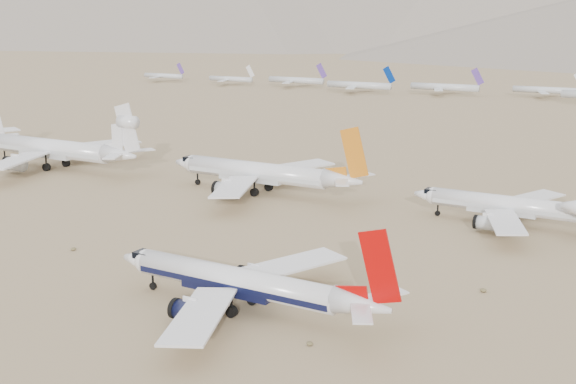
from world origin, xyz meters
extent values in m
plane|color=#8C7751|center=(0.00, 0.00, 0.00)|extent=(7000.00, 7000.00, 0.00)
cylinder|color=white|center=(9.53, 6.69, 4.32)|extent=(31.77, 3.76, 3.76)
cube|color=black|center=(9.53, 6.69, 3.85)|extent=(31.14, 3.81, 0.85)
sphere|color=white|center=(-6.35, 6.69, 4.32)|extent=(3.76, 3.76, 3.76)
cube|color=black|center=(-6.92, 6.69, 5.35)|extent=(2.63, 2.44, 0.94)
cone|color=white|center=(29.17, 6.69, 4.60)|extent=(7.94, 3.76, 3.76)
cube|color=white|center=(11.99, -4.45, 3.66)|extent=(12.27, 19.34, 0.59)
cube|color=white|center=(30.72, 3.04, 5.07)|extent=(5.04, 6.59, 0.23)
cylinder|color=black|center=(7.77, -1.11, 1.97)|extent=(4.41, 2.70, 2.70)
cube|color=white|center=(11.99, 17.84, 3.66)|extent=(12.27, 19.34, 0.59)
cube|color=white|center=(30.72, 10.35, 5.07)|extent=(5.04, 6.59, 0.23)
cylinder|color=black|center=(7.77, 14.50, 1.97)|extent=(4.41, 2.70, 2.70)
cube|color=#B20504|center=(31.38, 6.69, 10.08)|extent=(6.02, 0.30, 9.92)
cylinder|color=black|center=(-5.41, 6.69, 0.56)|extent=(1.13, 0.47, 1.13)
cylinder|color=black|center=(10.86, 4.07, 0.79)|extent=(1.58, 0.94, 1.58)
cylinder|color=black|center=(10.86, 9.32, 0.79)|extent=(1.58, 0.94, 1.58)
cylinder|color=white|center=(31.77, 69.86, 4.20)|extent=(30.07, 3.65, 3.65)
cube|color=silver|center=(31.77, 69.86, 3.75)|extent=(29.47, 3.71, 0.82)
sphere|color=white|center=(16.73, 69.86, 4.20)|extent=(3.65, 3.65, 3.65)
cube|color=black|center=(16.18, 69.86, 5.21)|extent=(2.56, 2.38, 0.91)
cube|color=white|center=(34.09, 59.26, 3.56)|extent=(11.61, 18.30, 0.57)
cylinder|color=silver|center=(30.10, 62.42, 1.92)|extent=(4.18, 2.63, 2.63)
cube|color=white|center=(34.09, 80.45, 3.56)|extent=(11.61, 18.30, 0.57)
cylinder|color=silver|center=(30.10, 77.30, 1.92)|extent=(4.18, 2.63, 2.63)
cylinder|color=black|center=(17.65, 69.86, 0.55)|extent=(1.10, 0.46, 1.10)
cylinder|color=black|center=(33.02, 67.30, 0.77)|extent=(1.53, 0.91, 1.53)
cylinder|color=black|center=(33.02, 72.41, 0.77)|extent=(1.53, 0.91, 1.53)
cylinder|color=white|center=(-26.51, 68.34, 5.20)|extent=(36.96, 4.52, 4.52)
cube|color=silver|center=(-26.51, 68.34, 4.63)|extent=(36.23, 4.59, 1.02)
sphere|color=white|center=(-44.99, 68.34, 5.20)|extent=(4.52, 4.52, 4.52)
cube|color=black|center=(-45.67, 68.34, 6.44)|extent=(3.16, 2.94, 1.13)
cone|color=white|center=(-3.66, 68.34, 5.53)|extent=(9.24, 4.52, 4.52)
cube|color=white|center=(-23.65, 55.29, 4.40)|extent=(14.28, 22.50, 0.70)
cube|color=white|center=(-1.87, 64.06, 6.10)|extent=(5.87, 7.67, 0.27)
cylinder|color=silver|center=(-28.56, 59.18, 2.37)|extent=(5.13, 3.25, 3.25)
cube|color=white|center=(-23.65, 81.38, 4.40)|extent=(14.28, 22.50, 0.70)
cube|color=white|center=(-1.87, 72.61, 6.10)|extent=(5.87, 7.67, 0.27)
cylinder|color=silver|center=(-28.56, 77.49, 2.37)|extent=(5.13, 3.25, 3.25)
cube|color=orange|center=(-1.10, 68.34, 11.94)|extent=(7.01, 0.36, 11.54)
cylinder|color=black|center=(-43.86, 68.34, 0.68)|extent=(1.36, 0.56, 1.36)
cylinder|color=black|center=(-24.97, 65.17, 0.95)|extent=(1.90, 1.13, 1.90)
cylinder|color=black|center=(-24.97, 71.50, 0.95)|extent=(1.90, 1.13, 1.90)
cylinder|color=white|center=(-91.64, 64.76, 5.72)|extent=(41.57, 4.98, 4.98)
cube|color=silver|center=(-91.64, 64.76, 5.10)|extent=(40.74, 5.05, 1.12)
sphere|color=white|center=(-112.42, 64.76, 5.72)|extent=(4.98, 4.98, 4.98)
cone|color=white|center=(-65.95, 64.76, 6.10)|extent=(10.39, 4.98, 4.98)
cube|color=white|center=(-88.43, 50.14, 4.85)|extent=(16.05, 25.30, 0.77)
cube|color=white|center=(-63.93, 59.97, 6.72)|extent=(6.60, 8.63, 0.30)
cylinder|color=silver|center=(-93.95, 54.51, 2.61)|extent=(5.77, 3.58, 3.58)
cube|color=white|center=(-88.43, 79.37, 4.85)|extent=(16.05, 25.30, 0.77)
cube|color=white|center=(-63.93, 69.54, 6.72)|extent=(6.60, 8.63, 0.30)
cylinder|color=silver|center=(-93.95, 75.00, 2.61)|extent=(5.77, 3.58, 3.58)
cube|color=white|center=(-63.06, 64.76, 13.28)|extent=(7.88, 0.40, 12.98)
cylinder|color=white|center=(-62.77, 64.76, 14.88)|extent=(5.20, 3.23, 3.23)
cylinder|color=black|center=(-111.18, 64.76, 0.75)|extent=(1.49, 0.62, 1.49)
cylinder|color=black|center=(-89.91, 61.27, 1.05)|extent=(2.09, 1.24, 2.09)
cylinder|color=black|center=(-89.91, 68.24, 1.05)|extent=(2.09, 1.24, 2.09)
cube|color=white|center=(-121.73, 74.46, 5.81)|extent=(5.56, 7.27, 0.26)
cylinder|color=silver|center=(-261.78, 316.26, 3.98)|extent=(32.06, 3.17, 3.17)
cube|color=#583799|center=(-246.70, 316.26, 9.34)|extent=(6.38, 0.32, 8.04)
cube|color=silver|center=(-261.78, 307.96, 3.51)|extent=(8.45, 14.76, 0.32)
cube|color=silver|center=(-261.78, 324.56, 3.51)|extent=(8.45, 14.76, 0.32)
cylinder|color=silver|center=(-205.38, 315.73, 3.99)|extent=(32.16, 3.18, 3.18)
cube|color=white|center=(-190.25, 315.73, 9.36)|extent=(6.40, 0.32, 8.07)
cube|color=silver|center=(-205.38, 307.41, 3.51)|extent=(8.47, 14.80, 0.32)
cube|color=silver|center=(-205.38, 324.06, 3.51)|extent=(8.47, 14.80, 0.32)
cylinder|color=silver|center=(-161.63, 324.45, 4.29)|extent=(38.29, 3.78, 3.78)
cube|color=#583799|center=(-143.61, 324.45, 10.69)|extent=(7.63, 0.38, 9.60)
cube|color=silver|center=(-161.63, 314.54, 3.72)|extent=(10.09, 17.63, 0.38)
cube|color=silver|center=(-161.63, 334.36, 3.72)|extent=(10.09, 17.63, 0.38)
cylinder|color=silver|center=(-111.59, 309.81, 4.35)|extent=(39.41, 3.89, 3.89)
cube|color=navy|center=(-93.04, 309.81, 10.93)|extent=(7.85, 0.39, 9.88)
cube|color=silver|center=(-111.59, 299.61, 3.76)|extent=(10.38, 18.14, 0.39)
cube|color=silver|center=(-111.59, 320.01, 3.76)|extent=(10.38, 18.14, 0.39)
cylinder|color=silver|center=(-65.14, 323.27, 4.32)|extent=(38.91, 3.84, 3.84)
cube|color=#583799|center=(-46.84, 323.27, 10.82)|extent=(7.75, 0.38, 9.76)
cube|color=silver|center=(-65.14, 313.20, 3.75)|extent=(10.25, 17.91, 0.38)
cube|color=silver|center=(-65.14, 333.34, 3.75)|extent=(10.25, 17.91, 0.38)
cylinder|color=silver|center=(-12.37, 334.63, 4.14)|extent=(35.24, 3.48, 3.48)
cube|color=silver|center=(-12.37, 325.51, 3.62)|extent=(9.28, 16.22, 0.35)
cube|color=silver|center=(-12.37, 343.75, 3.62)|extent=(9.28, 16.22, 0.35)
cone|color=slate|center=(-700.00, 1100.00, 47.50)|extent=(855.00, 855.00, 95.00)
ellipsoid|color=brown|center=(-30.40, 14.40, 0.29)|extent=(0.98, 0.98, 0.54)
ellipsoid|color=brown|center=(24.40, 1.60, 0.25)|extent=(0.84, 0.84, 0.46)
ellipsoid|color=brown|center=(38.10, 30.90, 0.29)|extent=(0.98, 0.98, 0.54)
camera|label=1|loc=(64.19, -71.87, 39.39)|focal=45.00mm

